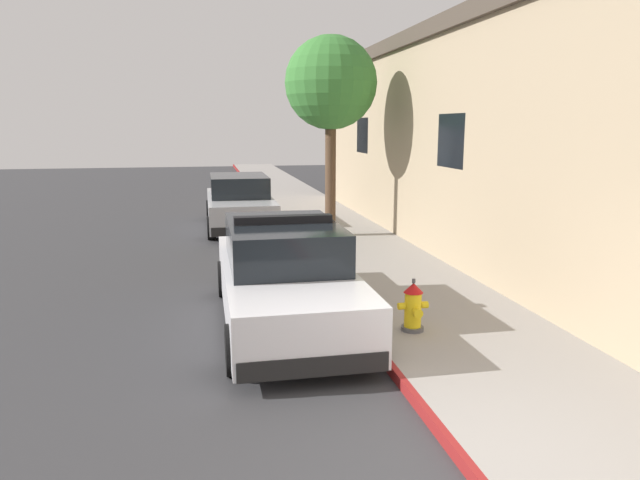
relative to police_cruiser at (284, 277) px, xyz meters
The scene contains 8 objects.
ground_plane 6.73m from the police_cruiser, 122.06° to the left, with size 29.82×60.00×0.20m, color #353538.
sidewalk_pavement 6.21m from the police_cruiser, 66.55° to the left, with size 2.77×60.00×0.14m, color gray.
curb_painted_edge 5.79m from the police_cruiser, 79.69° to the left, with size 0.08×60.00×0.14m, color maroon.
storefront_building 7.69m from the police_cruiser, 21.91° to the left, with size 6.38×24.53×5.27m.
police_cruiser is the anchor object (origin of this frame).
parked_car_silver_ahead 8.77m from the police_cruiser, 90.97° to the left, with size 1.94×4.84×1.56m.
fire_hydrant 2.01m from the police_cruiser, 31.78° to the right, with size 0.44×0.40×0.76m.
street_tree 7.41m from the police_cruiser, 71.64° to the left, with size 2.35×2.35×5.11m.
Camera 1 is at (-2.21, -4.15, 3.01)m, focal length 32.47 mm.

